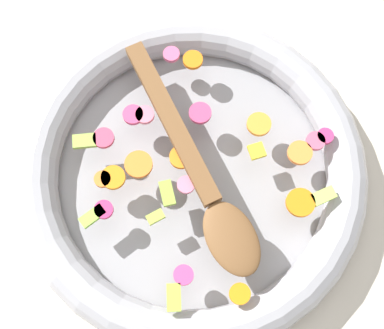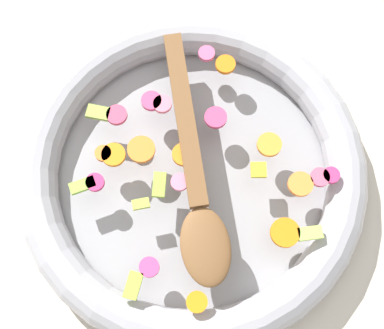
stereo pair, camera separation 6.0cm
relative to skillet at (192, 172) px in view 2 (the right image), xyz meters
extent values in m
plane|color=beige|center=(0.00, 0.00, -0.02)|extent=(4.00, 4.00, 0.00)
cylinder|color=gray|center=(0.00, 0.00, -0.02)|extent=(0.38, 0.38, 0.01)
torus|color=#9E9EA5|center=(0.00, 0.00, 0.00)|extent=(0.43, 0.43, 0.05)
cylinder|color=orange|center=(-0.14, -0.01, 0.03)|extent=(0.04, 0.04, 0.01)
cylinder|color=orange|center=(0.04, 0.13, 0.03)|extent=(0.05, 0.05, 0.01)
cylinder|color=orange|center=(0.15, 0.06, 0.03)|extent=(0.02, 0.02, 0.01)
cylinder|color=orange|center=(0.03, -0.10, 0.03)|extent=(0.03, 0.03, 0.01)
cylinder|color=orange|center=(0.02, -0.09, 0.03)|extent=(0.04, 0.04, 0.01)
cylinder|color=orange|center=(-0.01, -0.01, 0.03)|extent=(0.04, 0.04, 0.01)
cylinder|color=orange|center=(-0.06, 0.08, 0.03)|extent=(0.04, 0.04, 0.01)
cylinder|color=orange|center=(-0.02, 0.13, 0.03)|extent=(0.04, 0.04, 0.01)
cylinder|color=orange|center=(0.01, -0.06, 0.03)|extent=(0.05, 0.05, 0.01)
cube|color=#8EAD43|center=(-0.02, -0.13, 0.03)|extent=(0.02, 0.03, 0.01)
cube|color=#A1C73B|center=(0.15, -0.01, 0.03)|extent=(0.03, 0.02, 0.01)
cube|color=#8EC342|center=(0.07, -0.11, 0.03)|extent=(0.03, 0.03, 0.01)
cube|color=#A3BA43|center=(0.07, -0.04, 0.03)|extent=(0.02, 0.02, 0.01)
cube|color=#8CAE3C|center=(0.04, -0.03, 0.03)|extent=(0.03, 0.02, 0.01)
cube|color=#AED357|center=(0.03, 0.15, 0.03)|extent=(0.03, 0.03, 0.01)
cube|color=#ABC65E|center=(0.08, 0.05, 0.03)|extent=(0.03, 0.02, 0.01)
cylinder|color=#CB4060|center=(-0.02, -0.11, 0.03)|extent=(0.04, 0.04, 0.01)
cylinder|color=#D42E67|center=(0.06, -0.10, 0.03)|extent=(0.03, 0.03, 0.01)
cylinder|color=pink|center=(0.03, -0.01, 0.03)|extent=(0.03, 0.03, 0.01)
cylinder|color=pink|center=(-0.06, -0.06, 0.03)|extent=(0.03, 0.03, 0.01)
cylinder|color=#D75784|center=(-0.14, -0.04, 0.03)|extent=(0.03, 0.03, 0.01)
cylinder|color=#D64071|center=(-0.06, -0.08, 0.03)|extent=(0.03, 0.03, 0.01)
cylinder|color=#E5407F|center=(0.13, 0.00, 0.03)|extent=(0.03, 0.03, 0.01)
cylinder|color=#D3336E|center=(-0.05, 0.16, 0.03)|extent=(0.03, 0.03, 0.01)
cylinder|color=#CF4170|center=(-0.07, 0.01, 0.03)|extent=(0.04, 0.04, 0.01)
cylinder|color=#D65473|center=(-0.04, 0.15, 0.03)|extent=(0.03, 0.03, 0.01)
cube|color=yellow|center=(-0.02, 0.08, 0.03)|extent=(0.02, 0.02, 0.01)
cube|color=brown|center=(-0.05, -0.03, 0.04)|extent=(0.20, 0.13, 0.01)
ellipsoid|color=brown|center=(0.09, 0.05, 0.04)|extent=(0.11, 0.09, 0.01)
camera|label=1|loc=(0.20, 0.01, 0.63)|focal=50.00mm
camera|label=2|loc=(0.18, 0.07, 0.63)|focal=50.00mm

